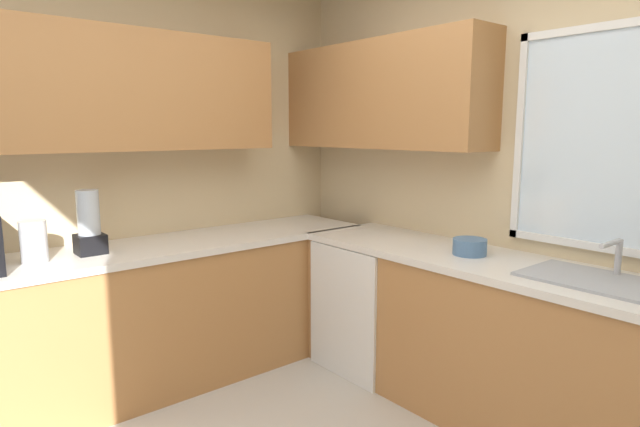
{
  "coord_description": "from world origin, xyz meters",
  "views": [
    {
      "loc": [
        1.45,
        -1.1,
        1.58
      ],
      "look_at": [
        -0.51,
        0.52,
        1.17
      ],
      "focal_mm": 29.46,
      "sensor_mm": 36.0,
      "label": 1
    }
  ],
  "objects_px": {
    "dishwasher": "(374,304)",
    "blender_appliance": "(89,225)",
    "kettle": "(34,242)",
    "bowl": "(470,247)",
    "sink_assembly": "(603,281)"
  },
  "relations": [
    {
      "from": "sink_assembly",
      "to": "bowl",
      "type": "distance_m",
      "value": 0.71
    },
    {
      "from": "kettle",
      "to": "sink_assembly",
      "type": "bearing_deg",
      "value": 42.93
    },
    {
      "from": "kettle",
      "to": "bowl",
      "type": "bearing_deg",
      "value": 54.73
    },
    {
      "from": "dishwasher",
      "to": "bowl",
      "type": "bearing_deg",
      "value": 2.43
    },
    {
      "from": "dishwasher",
      "to": "blender_appliance",
      "type": "xyz_separation_m",
      "value": [
        -0.66,
        -1.59,
        0.63
      ]
    },
    {
      "from": "kettle",
      "to": "bowl",
      "type": "distance_m",
      "value": 2.33
    },
    {
      "from": "bowl",
      "to": "blender_appliance",
      "type": "xyz_separation_m",
      "value": [
        -1.37,
        -1.62,
        0.12
      ]
    },
    {
      "from": "dishwasher",
      "to": "blender_appliance",
      "type": "distance_m",
      "value": 1.83
    },
    {
      "from": "dishwasher",
      "to": "bowl",
      "type": "relative_size",
      "value": 4.55
    },
    {
      "from": "blender_appliance",
      "to": "dishwasher",
      "type": "bearing_deg",
      "value": 67.44
    },
    {
      "from": "kettle",
      "to": "blender_appliance",
      "type": "height_order",
      "value": "blender_appliance"
    },
    {
      "from": "kettle",
      "to": "bowl",
      "type": "xyz_separation_m",
      "value": [
        1.35,
        1.9,
        -0.07
      ]
    },
    {
      "from": "dishwasher",
      "to": "bowl",
      "type": "xyz_separation_m",
      "value": [
        0.71,
        0.03,
        0.51
      ]
    },
    {
      "from": "dishwasher",
      "to": "sink_assembly",
      "type": "relative_size",
      "value": 1.25
    },
    {
      "from": "bowl",
      "to": "sink_assembly",
      "type": "bearing_deg",
      "value": 0.47
    }
  ]
}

